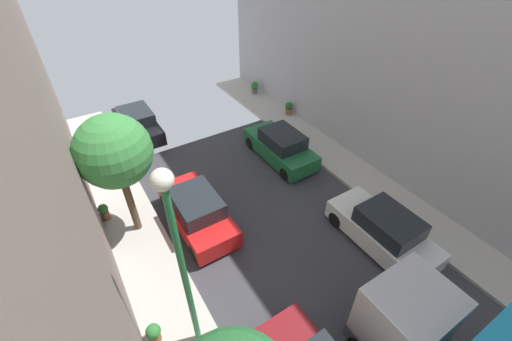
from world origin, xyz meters
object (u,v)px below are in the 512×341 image
at_px(parked_car_right_4, 281,146).
at_px(potted_plant_3, 154,333).
at_px(potted_plant_0, 255,87).
at_px(parked_car_right_3, 384,230).
at_px(potted_plant_5, 289,108).
at_px(street_tree_2, 114,152).
at_px(parked_car_left_4, 197,211).
at_px(lamp_post, 179,250).
at_px(parked_car_left_5, 138,124).
at_px(potted_plant_2, 104,211).

xyz_separation_m(parked_car_right_4, potted_plant_3, (-8.37, -5.51, -0.20)).
bearing_deg(potted_plant_0, parked_car_right_4, -112.01).
relative_size(potted_plant_0, potted_plant_3, 1.19).
distance_m(parked_car_right_3, potted_plant_5, 10.23).
height_order(street_tree_2, potted_plant_5, street_tree_2).
bearing_deg(potted_plant_0, parked_car_left_4, -132.86).
xyz_separation_m(potted_plant_3, lamp_post, (1.07, -0.62, 3.67)).
relative_size(parked_car_left_5, potted_plant_5, 5.31).
xyz_separation_m(parked_car_left_4, parked_car_right_3, (5.40, -4.59, 0.00)).
bearing_deg(parked_car_right_3, potted_plant_0, 78.20).
distance_m(parked_car_right_3, potted_plant_0, 13.72).
relative_size(parked_car_left_5, potted_plant_3, 6.17).
bearing_deg(potted_plant_5, potted_plant_0, 92.67).
bearing_deg(potted_plant_3, parked_car_left_4, 50.56).
relative_size(potted_plant_2, potted_plant_5, 0.93).
xyz_separation_m(parked_car_left_4, street_tree_2, (-2.13, 0.96, 3.04)).
height_order(parked_car_right_3, potted_plant_2, parked_car_right_3).
xyz_separation_m(potted_plant_0, potted_plant_5, (0.17, -3.64, -0.02)).
relative_size(potted_plant_0, lamp_post, 0.13).
distance_m(parked_car_left_4, parked_car_left_5, 7.95).
bearing_deg(lamp_post, potted_plant_3, 149.71).
height_order(potted_plant_0, potted_plant_3, potted_plant_0).
distance_m(street_tree_2, potted_plant_5, 11.77).
bearing_deg(potted_plant_3, parked_car_left_5, 75.60).
xyz_separation_m(parked_car_right_4, lamp_post, (-7.30, -6.14, 3.47)).
distance_m(parked_car_left_4, lamp_post, 5.79).
relative_size(parked_car_left_4, potted_plant_2, 5.69).
relative_size(parked_car_right_3, potted_plant_5, 5.31).
bearing_deg(potted_plant_5, parked_car_right_3, -106.91).
bearing_deg(parked_car_left_4, parked_car_right_3, -40.35).
relative_size(parked_car_right_4, potted_plant_3, 6.17).
height_order(potted_plant_2, potted_plant_5, potted_plant_5).
bearing_deg(parked_car_left_5, parked_car_right_3, -66.70).
height_order(potted_plant_2, lamp_post, lamp_post).
height_order(parked_car_right_4, potted_plant_0, parked_car_right_4).
distance_m(street_tree_2, lamp_post, 5.22).
bearing_deg(street_tree_2, parked_car_right_4, 7.11).
height_order(parked_car_right_3, lamp_post, lamp_post).
relative_size(parked_car_left_5, parked_car_right_3, 1.00).
bearing_deg(street_tree_2, parked_car_right_3, -36.39).
relative_size(parked_car_left_4, lamp_post, 0.67).
bearing_deg(parked_car_right_4, parked_car_right_3, -90.00).
bearing_deg(lamp_post, parked_car_left_5, 81.14).
height_order(parked_car_right_3, potted_plant_0, parked_car_right_3).
height_order(parked_car_left_4, parked_car_right_4, same).
height_order(potted_plant_2, potted_plant_3, potted_plant_2).
relative_size(parked_car_right_3, potted_plant_0, 5.18).
xyz_separation_m(parked_car_right_3, parked_car_right_4, (0.00, 6.49, 0.00)).
bearing_deg(potted_plant_3, potted_plant_5, 37.83).
bearing_deg(lamp_post, potted_plant_5, 42.55).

